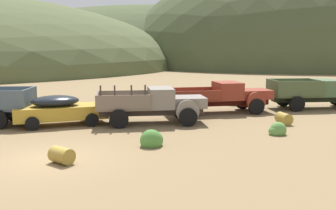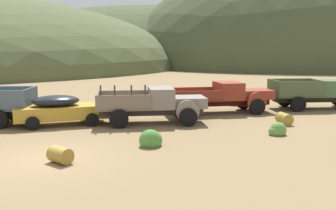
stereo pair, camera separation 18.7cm
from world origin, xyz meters
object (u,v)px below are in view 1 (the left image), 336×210
truck_primer_gray (159,104)px  oil_drum_foreground (284,118)px  truck_rust_red (226,96)px  oil_drum_tipped (62,155)px  car_mustard (64,109)px  truck_weathered_green (323,93)px

truck_primer_gray → oil_drum_foreground: size_ratio=6.27×
truck_primer_gray → oil_drum_foreground: (6.20, -2.24, -0.70)m
truck_rust_red → oil_drum_tipped: bearing=-136.5°
truck_primer_gray → oil_drum_foreground: bearing=-10.4°
car_mustard → oil_drum_foreground: bearing=-18.3°
truck_primer_gray → truck_rust_red: bearing=31.4°
truck_primer_gray → truck_rust_red: 5.24m
car_mustard → oil_drum_tipped: 6.94m
oil_drum_foreground → truck_primer_gray: bearing=160.1°
oil_drum_tipped → oil_drum_foreground: bearing=17.9°
car_mustard → truck_rust_red: (9.72, 0.98, 0.18)m
truck_rust_red → oil_drum_tipped: (-10.09, -7.89, -0.71)m
oil_drum_foreground → oil_drum_tipped: (-11.43, -3.70, -0.01)m
truck_primer_gray → oil_drum_tipped: (-5.23, -5.94, -0.71)m
car_mustard → truck_weathered_green: truck_weathered_green is taller
car_mustard → oil_drum_tipped: car_mustard is taller
truck_weathered_green → oil_drum_tipped: bearing=-144.8°
oil_drum_foreground → oil_drum_tipped: bearing=-162.1°
truck_rust_red → truck_weathered_green: size_ratio=1.03×
oil_drum_tipped → car_mustard: bearing=86.9°
truck_primer_gray → oil_drum_foreground: 6.63m
truck_rust_red → oil_drum_foreground: size_ratio=7.05×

